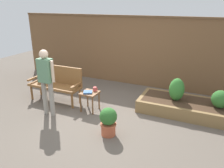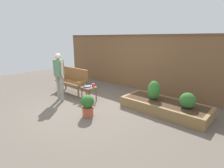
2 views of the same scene
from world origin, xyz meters
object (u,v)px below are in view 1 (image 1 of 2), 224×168
Objects in this scene: shrub_far_corner at (221,99)px; person_by_bench at (46,77)px; side_table at (90,95)px; potted_boxwood at (108,121)px; garden_bench at (57,81)px; book_on_table at (88,92)px; cup_on_table at (95,89)px; shrub_near_bench at (177,89)px.

person_by_bench is at bearing -159.12° from shrub_far_corner.
side_table is at bearing -164.24° from shrub_far_corner.
garden_bench is at bearing 153.73° from potted_boxwood.
book_on_table is (1.11, -0.25, -0.04)m from garden_bench.
book_on_table is at bearing 34.37° from person_by_bench.
cup_on_table is 1.18m from person_by_bench.
side_table is 1.19m from potted_boxwood.
garden_bench reaches higher than book_on_table.
garden_bench is 3.00× the size of side_table.
person_by_bench reaches higher than garden_bench.
garden_bench reaches higher than shrub_far_corner.
garden_bench is 2.44× the size of potted_boxwood.
person_by_bench is (-0.85, -0.71, 0.40)m from cup_on_table.
side_table is (1.13, -0.19, -0.15)m from garden_bench.
cup_on_table is at bearing 39.82° from person_by_bench.
shrub_near_bench is at bearing 20.37° from cup_on_table.
book_on_table is 0.52× the size of shrub_far_corner.
shrub_near_bench is (1.91, 0.81, 0.18)m from side_table.
book_on_table is 3.02m from shrub_far_corner.
side_table is 2.99m from shrub_far_corner.
cup_on_table is at bearing 37.47° from book_on_table.
garden_bench is 2.25m from potted_boxwood.
side_table is 2.09m from shrub_near_bench.
shrub_far_corner reaches higher than cup_on_table.
person_by_bench reaches higher than shrub_near_bench.
person_by_bench is (-0.78, -0.58, 0.54)m from side_table.
garden_bench is at bearing -171.19° from shrub_far_corner.
shrub_far_corner is at bearing 38.85° from potted_boxwood.
potted_boxwood is 1.07× the size of shrub_near_bench.
shrub_near_bench reaches higher than book_on_table.
shrub_near_bench is at bearing 22.99° from side_table.
shrub_far_corner is at bearing 13.70° from cup_on_table.
garden_bench is 6.95× the size of book_on_table.
person_by_bench is at bearing -143.17° from side_table.
shrub_near_bench is at bearing 11.53° from garden_bench.
side_table is 1.20× the size of shrub_far_corner.
side_table is 3.69× the size of cup_on_table.
person_by_bench is at bearing -65.78° from garden_bench.
cup_on_table reaches higher than book_on_table.
potted_boxwood is 1.48× the size of shrub_far_corner.
book_on_table is at bearing 140.40° from potted_boxwood.
garden_bench is at bearing 140.04° from book_on_table.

